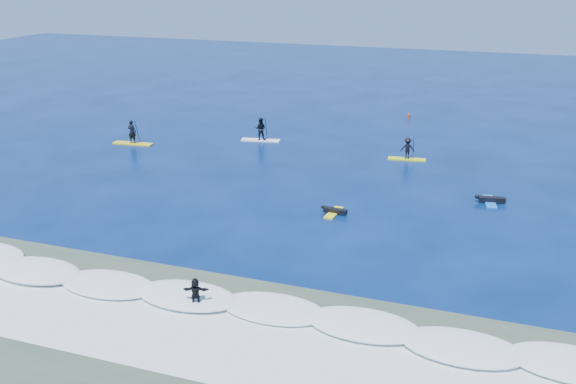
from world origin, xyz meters
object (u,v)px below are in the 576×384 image
(prone_paddler_far, at_px, (490,200))
(sup_paddler_center, at_px, (261,131))
(sup_paddler_right, at_px, (407,150))
(prone_paddler_near, at_px, (334,211))
(sup_paddler_left, at_px, (132,136))
(wave_surfer, at_px, (196,294))
(marker_buoy, at_px, (409,116))

(prone_paddler_far, bearing_deg, sup_paddler_center, 55.61)
(sup_paddler_right, distance_m, prone_paddler_far, 9.89)
(prone_paddler_near, height_order, prone_paddler_far, prone_paddler_far)
(sup_paddler_left, bearing_deg, sup_paddler_center, 19.97)
(sup_paddler_center, bearing_deg, wave_surfer, -84.13)
(sup_paddler_center, height_order, marker_buoy, sup_paddler_center)
(marker_buoy, bearing_deg, sup_paddler_center, -130.67)
(prone_paddler_near, bearing_deg, prone_paddler_far, -55.63)
(prone_paddler_near, height_order, wave_surfer, wave_surfer)
(sup_paddler_left, bearing_deg, prone_paddler_far, -13.87)
(sup_paddler_right, relative_size, wave_surfer, 1.51)
(wave_surfer, bearing_deg, marker_buoy, 68.16)
(sup_paddler_center, height_order, wave_surfer, sup_paddler_center)
(marker_buoy, bearing_deg, prone_paddler_far, -67.82)
(sup_paddler_center, bearing_deg, sup_paddler_right, -16.35)
(marker_buoy, bearing_deg, sup_paddler_left, -140.22)
(sup_paddler_left, height_order, marker_buoy, sup_paddler_left)
(sup_paddler_left, bearing_deg, prone_paddler_near, -30.56)
(sup_paddler_left, height_order, wave_surfer, sup_paddler_left)
(sup_paddler_center, relative_size, prone_paddler_near, 1.60)
(sup_paddler_left, distance_m, prone_paddler_near, 21.95)
(prone_paddler_near, xyz_separation_m, prone_paddler_far, (8.75, 5.05, 0.02))
(sup_paddler_right, distance_m, wave_surfer, 25.81)
(sup_paddler_right, distance_m, marker_buoy, 13.72)
(prone_paddler_far, relative_size, marker_buoy, 3.80)
(sup_paddler_center, xyz_separation_m, wave_surfer, (7.63, -26.72, -0.08))
(prone_paddler_far, xyz_separation_m, marker_buoy, (-8.56, 21.00, 0.11))
(sup_paddler_left, height_order, sup_paddler_right, sup_paddler_left)
(sup_paddler_right, distance_m, prone_paddler_near, 12.73)
(prone_paddler_near, xyz_separation_m, marker_buoy, (0.19, 26.05, 0.13))
(sup_paddler_right, bearing_deg, prone_paddler_far, -55.94)
(sup_paddler_center, relative_size, wave_surfer, 1.74)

